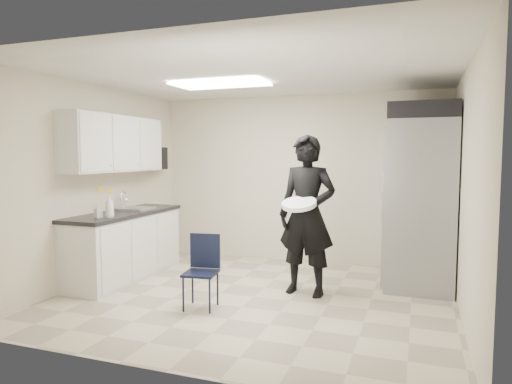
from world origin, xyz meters
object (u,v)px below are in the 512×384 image
at_px(folding_chair, 201,273).
at_px(man_tuxedo, 307,215).
at_px(lower_counter, 125,247).
at_px(commercial_fridge, 420,203).

distance_m(folding_chair, man_tuxedo, 1.44).
height_order(lower_counter, man_tuxedo, man_tuxedo).
distance_m(lower_counter, man_tuxedo, 2.56).
bearing_deg(lower_counter, folding_chair, -26.84).
distance_m(lower_counter, folding_chair, 1.73).
bearing_deg(commercial_fridge, man_tuxedo, -143.36).
bearing_deg(commercial_fridge, lower_counter, -164.12).
bearing_deg(lower_counter, man_tuxedo, 2.87).
distance_m(lower_counter, commercial_fridge, 3.98).
height_order(lower_counter, commercial_fridge, commercial_fridge).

